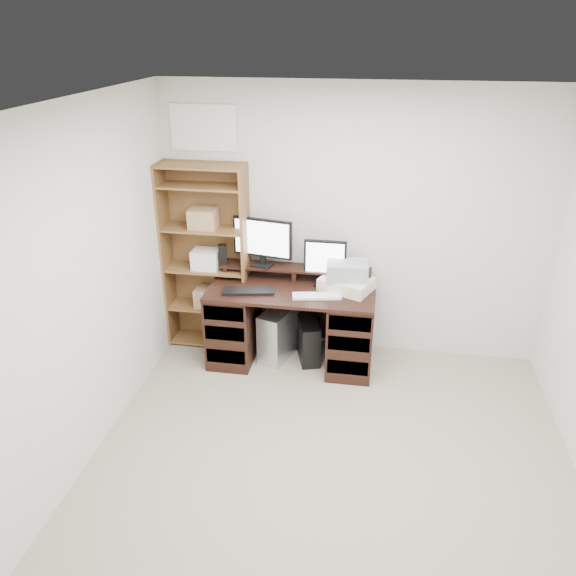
% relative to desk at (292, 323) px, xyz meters
% --- Properties ---
extents(room, '(3.54, 4.04, 2.54)m').
position_rel_desk_xyz_m(room, '(0.50, -1.64, 0.86)').
color(room, gray).
rests_on(room, ground).
extents(desk, '(1.50, 0.70, 0.75)m').
position_rel_desk_xyz_m(desk, '(0.00, 0.00, 0.00)').
color(desk, black).
rests_on(desk, ground).
extents(riser_shelf, '(1.40, 0.22, 0.12)m').
position_rel_desk_xyz_m(riser_shelf, '(-0.00, 0.21, 0.45)').
color(riser_shelf, black).
rests_on(riser_shelf, desk).
extents(monitor_wide, '(0.56, 0.18, 0.45)m').
position_rel_desk_xyz_m(monitor_wide, '(-0.31, 0.21, 0.73)').
color(monitor_wide, black).
rests_on(monitor_wide, riser_shelf).
extents(monitor_small, '(0.38, 0.14, 0.42)m').
position_rel_desk_xyz_m(monitor_small, '(0.28, 0.15, 0.59)').
color(monitor_small, black).
rests_on(monitor_small, desk).
extents(speaker, '(0.09, 0.09, 0.19)m').
position_rel_desk_xyz_m(speaker, '(-0.68, 0.18, 0.57)').
color(speaker, black).
rests_on(speaker, riser_shelf).
extents(keyboard_black, '(0.47, 0.24, 0.03)m').
position_rel_desk_xyz_m(keyboard_black, '(-0.36, -0.15, 0.37)').
color(keyboard_black, black).
rests_on(keyboard_black, desk).
extents(keyboard_white, '(0.44, 0.20, 0.02)m').
position_rel_desk_xyz_m(keyboard_white, '(0.24, -0.14, 0.37)').
color(keyboard_white, white).
rests_on(keyboard_white, desk).
extents(mouse, '(0.10, 0.08, 0.03)m').
position_rel_desk_xyz_m(mouse, '(0.58, -0.13, 0.38)').
color(mouse, silver).
rests_on(mouse, desk).
extents(printer, '(0.53, 0.47, 0.11)m').
position_rel_desk_xyz_m(printer, '(0.49, 0.05, 0.42)').
color(printer, beige).
rests_on(printer, desk).
extents(basket, '(0.38, 0.28, 0.15)m').
position_rel_desk_xyz_m(basket, '(0.49, 0.05, 0.55)').
color(basket, '#969BA0').
rests_on(basket, printer).
extents(tower_silver, '(0.36, 0.54, 0.49)m').
position_rel_desk_xyz_m(tower_silver, '(-0.13, 0.05, -0.14)').
color(tower_silver, silver).
rests_on(tower_silver, ground).
extents(tower_black, '(0.28, 0.43, 0.40)m').
position_rel_desk_xyz_m(tower_black, '(0.15, 0.04, -0.19)').
color(tower_black, black).
rests_on(tower_black, ground).
extents(bookshelf, '(0.80, 0.30, 1.80)m').
position_rel_desk_xyz_m(bookshelf, '(-0.85, 0.21, 0.53)').
color(bookshelf, brown).
rests_on(bookshelf, ground).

